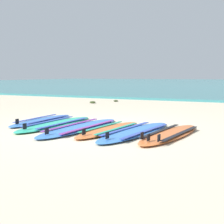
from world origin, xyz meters
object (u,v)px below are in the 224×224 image
object	(u,v)px
surfboard_4	(136,132)
surfboard_5	(170,134)
surfboard_2	(81,127)
surfboard_0	(42,120)
surfboard_1	(56,124)
surfboard_3	(109,129)

from	to	relation	value
surfboard_4	surfboard_5	size ratio (longest dim) A/B	1.10
surfboard_2	surfboard_5	bearing A→B (deg)	2.01
surfboard_0	surfboard_1	xyz separation A→B (m)	(0.57, -0.28, -0.00)
surfboard_1	surfboard_2	world-z (taller)	same
surfboard_1	surfboard_5	bearing A→B (deg)	-2.21
surfboard_0	surfboard_2	distance (m)	1.34
surfboard_0	surfboard_4	size ratio (longest dim) A/B	0.84
surfboard_4	surfboard_5	xyz separation A→B (m)	(0.63, 0.03, 0.00)
surfboard_1	surfboard_5	world-z (taller)	same
surfboard_2	surfboard_4	distance (m)	1.16
surfboard_3	surfboard_5	distance (m)	1.17
surfboard_4	surfboard_5	distance (m)	0.63
surfboard_3	surfboard_4	distance (m)	0.54
surfboard_0	surfboard_5	size ratio (longest dim) A/B	0.93
surfboard_0	surfboard_4	world-z (taller)	same
surfboard_1	surfboard_4	bearing A→B (deg)	-3.99
surfboard_1	surfboard_3	bearing A→B (deg)	-5.75
surfboard_2	surfboard_3	size ratio (longest dim) A/B	1.22
surfboard_2	surfboard_3	world-z (taller)	same
surfboard_0	surfboard_2	world-z (taller)	same
surfboard_2	surfboard_0	bearing A→B (deg)	160.91
surfboard_2	surfboard_4	size ratio (longest dim) A/B	1.04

